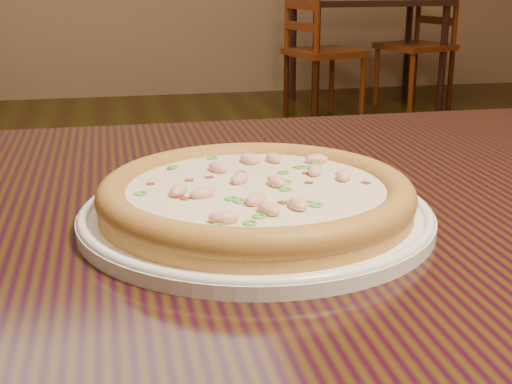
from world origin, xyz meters
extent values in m
cube|color=black|center=(0.30, -0.41, 0.73)|extent=(1.20, 0.80, 0.04)
cylinder|color=white|center=(0.18, -0.46, 0.76)|extent=(0.32, 0.32, 0.01)
torus|color=white|center=(0.18, -0.46, 0.76)|extent=(0.32, 0.32, 0.01)
cylinder|color=#BF8C47|center=(0.18, -0.46, 0.77)|extent=(0.29, 0.29, 0.02)
torus|color=#C0833E|center=(0.18, -0.46, 0.78)|extent=(0.29, 0.29, 0.03)
cylinder|color=beige|center=(0.18, -0.46, 0.78)|extent=(0.24, 0.24, 0.00)
ellipsoid|color=#F2B29E|center=(0.25, -0.43, 0.79)|extent=(0.02, 0.03, 0.01)
ellipsoid|color=#F2B29E|center=(0.22, -0.38, 0.79)|extent=(0.02, 0.03, 0.01)
ellipsoid|color=#F2B29E|center=(0.20, -0.52, 0.79)|extent=(0.02, 0.03, 0.01)
ellipsoid|color=#F2B29E|center=(0.16, -0.40, 0.79)|extent=(0.02, 0.03, 0.01)
ellipsoid|color=#F2B29E|center=(0.27, -0.45, 0.79)|extent=(0.02, 0.03, 0.01)
ellipsoid|color=#F2B29E|center=(0.11, -0.46, 0.79)|extent=(0.02, 0.03, 0.01)
ellipsoid|color=#F2B29E|center=(0.19, -0.37, 0.79)|extent=(0.03, 0.03, 0.01)
ellipsoid|color=#F2B29E|center=(0.17, -0.50, 0.79)|extent=(0.03, 0.03, 0.01)
ellipsoid|color=#F2B29E|center=(0.20, -0.46, 0.79)|extent=(0.02, 0.03, 0.01)
ellipsoid|color=#F2B29E|center=(0.14, -0.54, 0.79)|extent=(0.03, 0.02, 0.01)
ellipsoid|color=#F2B29E|center=(0.17, -0.44, 0.79)|extent=(0.03, 0.03, 0.01)
ellipsoid|color=#F2B29E|center=(0.26, -0.39, 0.79)|extent=(0.02, 0.02, 0.01)
ellipsoid|color=#F2B29E|center=(0.13, -0.48, 0.79)|extent=(0.03, 0.02, 0.01)
ellipsoid|color=#F2B29E|center=(0.19, -0.38, 0.79)|extent=(0.02, 0.03, 0.01)
ellipsoid|color=#F2B29E|center=(0.18, -0.53, 0.79)|extent=(0.02, 0.03, 0.01)
cube|color=maroon|center=(0.11, -0.48, 0.78)|extent=(0.01, 0.01, 0.00)
cube|color=maroon|center=(0.23, -0.40, 0.78)|extent=(0.01, 0.01, 0.00)
cube|color=maroon|center=(0.27, -0.43, 0.78)|extent=(0.01, 0.01, 0.00)
cube|color=maroon|center=(0.11, -0.47, 0.78)|extent=(0.01, 0.01, 0.00)
cube|color=maroon|center=(0.09, -0.43, 0.78)|extent=(0.01, 0.01, 0.00)
cube|color=maroon|center=(0.23, -0.46, 0.78)|extent=(0.01, 0.01, 0.00)
cube|color=maroon|center=(0.14, -0.42, 0.78)|extent=(0.01, 0.01, 0.00)
cube|color=maroon|center=(0.28, -0.47, 0.78)|extent=(0.01, 0.01, 0.00)
cube|color=maroon|center=(0.12, -0.43, 0.78)|extent=(0.01, 0.01, 0.00)
cube|color=maroon|center=(0.20, -0.43, 0.78)|extent=(0.01, 0.01, 0.00)
cube|color=maroon|center=(0.19, -0.37, 0.78)|extent=(0.01, 0.01, 0.00)
cube|color=maroon|center=(0.19, -0.51, 0.78)|extent=(0.01, 0.01, 0.00)
cube|color=maroon|center=(0.11, -0.38, 0.78)|extent=(0.01, 0.01, 0.00)
cube|color=maroon|center=(0.24, -0.43, 0.78)|extent=(0.01, 0.01, 0.00)
torus|color=#5AB13F|center=(0.13, -0.46, 0.79)|extent=(0.01, 0.01, 0.00)
torus|color=#5AB13F|center=(0.11, -0.38, 0.79)|extent=(0.02, 0.02, 0.00)
torus|color=#5AB13F|center=(0.25, -0.41, 0.79)|extent=(0.02, 0.02, 0.00)
torus|color=#5AB13F|center=(0.18, -0.41, 0.79)|extent=(0.02, 0.02, 0.00)
torus|color=#5AB13F|center=(0.21, -0.45, 0.79)|extent=(0.02, 0.02, 0.00)
torus|color=#5AB13F|center=(0.13, -0.55, 0.79)|extent=(0.02, 0.02, 0.00)
torus|color=#5AB13F|center=(0.16, -0.35, 0.79)|extent=(0.02, 0.02, 0.00)
torus|color=#5AB13F|center=(0.16, -0.50, 0.79)|extent=(0.01, 0.01, 0.00)
torus|color=#5AB13F|center=(0.22, -0.42, 0.79)|extent=(0.02, 0.02, 0.00)
torus|color=#5AB13F|center=(0.17, -0.44, 0.79)|extent=(0.02, 0.02, 0.00)
torus|color=#5AB13F|center=(0.15, -0.49, 0.79)|extent=(0.01, 0.01, 0.00)
torus|color=#5AB13F|center=(0.26, -0.40, 0.79)|extent=(0.02, 0.02, 0.00)
torus|color=#5AB13F|center=(0.16, -0.55, 0.79)|extent=(0.01, 0.01, 0.00)
torus|color=#5AB13F|center=(0.08, -0.46, 0.79)|extent=(0.02, 0.02, 0.00)
torus|color=#5AB13F|center=(0.17, -0.54, 0.79)|extent=(0.02, 0.02, 0.00)
torus|color=#5AB13F|center=(0.24, -0.40, 0.79)|extent=(0.02, 0.02, 0.00)
torus|color=#5AB13F|center=(0.22, -0.52, 0.79)|extent=(0.02, 0.02, 0.00)
torus|color=#5AB13F|center=(0.20, -0.51, 0.79)|extent=(0.01, 0.01, 0.00)
torus|color=#5AB13F|center=(0.21, -0.47, 0.79)|extent=(0.01, 0.01, 0.00)
torus|color=#5AB13F|center=(0.22, -0.51, 0.79)|extent=(0.01, 0.01, 0.00)
torus|color=#5AB13F|center=(0.17, -0.50, 0.79)|extent=(0.02, 0.02, 0.00)
cube|color=black|center=(1.85, 3.78, 0.73)|extent=(1.00, 0.70, 0.04)
cylinder|color=black|center=(1.40, 3.48, 0.35)|extent=(0.05, 0.05, 0.71)
cylinder|color=black|center=(2.30, 3.48, 0.35)|extent=(0.05, 0.05, 0.71)
cylinder|color=black|center=(1.40, 4.08, 0.35)|extent=(0.05, 0.05, 0.71)
cylinder|color=black|center=(2.30, 4.08, 0.35)|extent=(0.05, 0.05, 0.71)
cube|color=#5C200C|center=(1.44, 3.41, 0.43)|extent=(0.52, 0.52, 0.04)
cylinder|color=#5C200C|center=(1.66, 3.29, 0.21)|extent=(0.04, 0.04, 0.41)
cylinder|color=#5C200C|center=(1.56, 3.63, 0.21)|extent=(0.04, 0.04, 0.41)
cylinder|color=#5C200C|center=(1.31, 3.19, 0.21)|extent=(0.04, 0.04, 0.41)
cylinder|color=#5C200C|center=(1.21, 3.53, 0.21)|extent=(0.04, 0.04, 0.41)
cylinder|color=#5C200C|center=(1.31, 3.19, 0.47)|extent=(0.04, 0.04, 0.95)
cylinder|color=#5C200C|center=(1.21, 3.53, 0.47)|extent=(0.04, 0.04, 0.95)
cube|color=#5C200C|center=(1.26, 3.36, 0.60)|extent=(0.13, 0.35, 0.05)
cube|color=#5C200C|center=(1.26, 3.36, 0.73)|extent=(0.13, 0.35, 0.05)
cube|color=#5C200C|center=(2.15, 3.62, 0.43)|extent=(0.54, 0.54, 0.04)
cylinder|color=#5C200C|center=(1.92, 3.73, 0.21)|extent=(0.04, 0.04, 0.41)
cylinder|color=#5C200C|center=(2.04, 3.39, 0.21)|extent=(0.04, 0.04, 0.41)
cylinder|color=#5C200C|center=(2.26, 3.85, 0.21)|extent=(0.04, 0.04, 0.41)
cylinder|color=#5C200C|center=(2.38, 3.51, 0.21)|extent=(0.04, 0.04, 0.41)
cylinder|color=#5C200C|center=(2.26, 3.85, 0.47)|extent=(0.04, 0.04, 0.95)
cylinder|color=#5C200C|center=(2.38, 3.51, 0.47)|extent=(0.04, 0.04, 0.95)
cube|color=#5C200C|center=(2.32, 3.68, 0.60)|extent=(0.15, 0.35, 0.05)
cube|color=#5C200C|center=(2.32, 3.68, 0.73)|extent=(0.15, 0.35, 0.05)
camera|label=1|loc=(0.06, -1.06, 0.98)|focal=50.00mm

